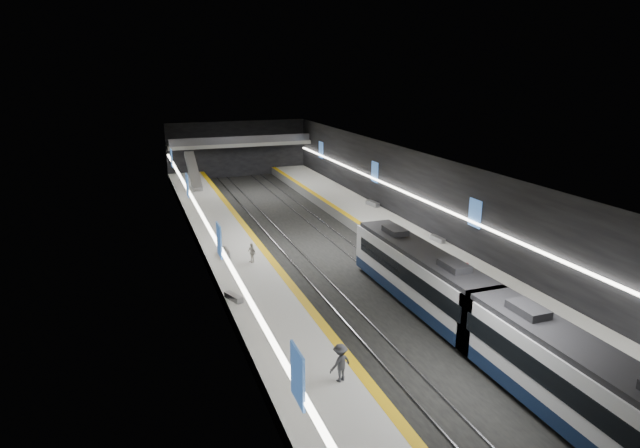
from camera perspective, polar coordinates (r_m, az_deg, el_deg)
name	(u,v)px	position (r m, az deg, el deg)	size (l,w,h in m)	color
ground	(320,250)	(46.77, -0.01, -2.82)	(70.00, 70.00, 0.00)	black
ceiling	(320,160)	(44.78, -0.01, 6.89)	(20.00, 70.00, 0.04)	beige
wall_left	(201,217)	(43.36, -12.53, 0.75)	(0.04, 70.00, 8.00)	black
wall_right	(423,197)	(49.81, 10.89, 2.87)	(0.04, 70.00, 8.00)	black
wall_back	(238,149)	(78.82, -8.78, 7.91)	(20.00, 0.04, 8.00)	black
platform_left	(235,255)	(44.76, -9.09, -3.26)	(5.00, 70.00, 1.00)	slate
tile_surface_left	(234,249)	(44.59, -9.12, -2.65)	(5.00, 70.00, 0.02)	#B7B7B2
tactile_strip_left	(260,246)	(45.01, -6.37, -2.34)	(0.60, 70.00, 0.02)	#E3AC0B
platform_right	(397,236)	(49.54, 8.18, -1.28)	(5.00, 70.00, 1.00)	slate
tile_surface_right	(397,231)	(49.39, 8.20, -0.71)	(5.00, 70.00, 0.02)	#B7B7B2
tactile_strip_right	(375,233)	(48.42, 5.90, -0.97)	(0.60, 70.00, 0.02)	#E3AC0B
rails	(320,250)	(46.75, -0.01, -2.75)	(6.52, 70.00, 0.12)	gray
train	(485,318)	(31.02, 17.15, -9.60)	(2.69, 28.84, 3.60)	#101F3D
ad_posters	(316,198)	(46.40, -0.43, 2.81)	(19.94, 53.50, 2.20)	#3865AA
cove_light_left	(204,219)	(43.43, -12.26, 0.52)	(0.25, 68.60, 0.12)	white
cove_light_right	(421,199)	(49.75, 10.68, 2.63)	(0.25, 68.60, 0.12)	white
mezzanine_bridge	(240,144)	(76.66, -8.50, 8.47)	(20.00, 3.00, 1.50)	gray
escalator	(193,171)	(69.09, -13.38, 5.54)	(1.20, 8.00, 0.60)	#99999E
bench_left_near	(234,297)	(35.07, -9.19, -7.74)	(0.44, 1.59, 0.39)	#99999E
bench_left_far	(225,253)	(43.12, -10.12, -3.04)	(0.55, 1.97, 0.48)	#99999E
bench_right_near	(437,239)	(47.00, 12.42, -1.58)	(0.46, 1.66, 0.41)	#99999E
bench_right_far	(373,204)	(57.88, 5.64, 2.16)	(0.55, 1.97, 0.48)	#99999E
passenger_right_a	(466,276)	(37.43, 15.31, -5.33)	(0.67, 0.44, 1.85)	#CD4C58
passenger_left_a	(252,253)	(41.21, -7.28, -3.07)	(0.90, 0.37, 1.53)	beige
passenger_left_b	(340,363)	(26.14, 2.17, -14.60)	(1.23, 0.71, 1.91)	#3D3E44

